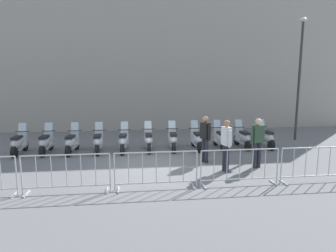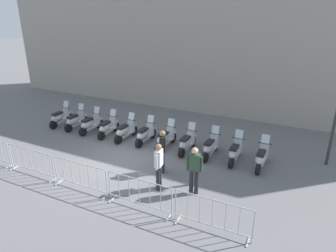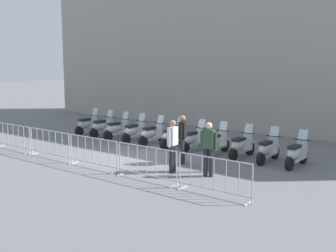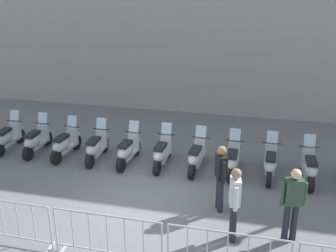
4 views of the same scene
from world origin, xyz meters
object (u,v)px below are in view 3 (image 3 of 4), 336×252
object	(u,v)px
motorcycle_7	(216,143)
barrier_segment_3	(146,164)
motorcycle_1	(102,127)
motorcycle_9	(267,150)
motorcycle_4	(152,134)
officer_near_row_end	(182,136)
barrier_segment_2	(93,153)
motorcycle_6	(193,140)
motorcycle_0	(87,125)
motorcycle_10	(296,154)
motorcycle_8	(241,146)
motorcycle_2	(117,129)
motorcycle_3	(134,132)
motorcycle_5	(173,137)
barrier_segment_0	(13,137)
barrier_segment_1	(49,144)
officer_by_barriers	(173,143)
officer_mid_plaza	(209,146)
barrier_segment_4	(214,177)

from	to	relation	value
motorcycle_7	barrier_segment_3	world-z (taller)	motorcycle_7
motorcycle_1	motorcycle_9	distance (m)	8.57
motorcycle_4	officer_near_row_end	size ratio (longest dim) A/B	1.00
motorcycle_9	barrier_segment_2	xyz separation A→B (m)	(-3.59, -5.01, 0.07)
motorcycle_6	barrier_segment_3	distance (m)	4.61
motorcycle_1	motorcycle_9	xyz separation A→B (m)	(8.47, 1.27, 0.00)
barrier_segment_2	motorcycle_6	bearing A→B (deg)	84.80
motorcycle_7	motorcycle_0	bearing A→B (deg)	-171.82
motorcycle_0	motorcycle_10	size ratio (longest dim) A/B	1.00
motorcycle_1	motorcycle_10	world-z (taller)	same
motorcycle_8	motorcycle_2	bearing A→B (deg)	-170.71
motorcycle_3	motorcycle_6	distance (m)	3.20
motorcycle_4	motorcycle_6	distance (m)	2.14
motorcycle_7	motorcycle_5	bearing A→B (deg)	-172.25
barrier_segment_0	barrier_segment_2	xyz separation A→B (m)	(4.75, 0.70, 0.00)
motorcycle_1	barrier_segment_1	distance (m)	4.80
motorcycle_4	barrier_segment_0	xyz separation A→B (m)	(-3.05, -4.85, 0.07)
barrier_segment_1	officer_by_barriers	distance (m)	5.00
barrier_segment_2	officer_by_barriers	distance (m)	2.77
motorcycle_4	motorcycle_8	bearing A→B (deg)	9.85
motorcycle_9	barrier_segment_0	size ratio (longest dim) A/B	0.75
motorcycle_2	motorcycle_9	world-z (taller)	same
officer_near_row_end	officer_mid_plaza	bearing A→B (deg)	-19.00
motorcycle_3	motorcycle_5	world-z (taller)	same
barrier_segment_0	motorcycle_5	bearing A→B (deg)	51.02
barrier_segment_2	officer_near_row_end	distance (m)	3.15
motorcycle_1	motorcycle_2	size ratio (longest dim) A/B	1.00
motorcycle_0	motorcycle_10	world-z (taller)	same
motorcycle_10	barrier_segment_4	distance (m)	4.43
barrier_segment_0	barrier_segment_4	xyz separation A→B (m)	(9.50, 1.40, 0.00)
motorcycle_2	barrier_segment_4	bearing A→B (deg)	-20.12
motorcycle_3	barrier_segment_4	bearing A→B (deg)	-23.81
motorcycle_10	motorcycle_1	bearing A→B (deg)	-171.73
motorcycle_1	motorcycle_5	bearing A→B (deg)	8.43
motorcycle_1	motorcycle_0	bearing A→B (deg)	-171.96
motorcycle_8	barrier_segment_2	bearing A→B (deg)	-117.37
motorcycle_2	barrier_segment_3	bearing A→B (deg)	-29.40
motorcycle_5	barrier_segment_2	bearing A→B (deg)	-81.60
motorcycle_2	officer_near_row_end	xyz separation A→B (m)	(5.44, -1.18, 0.53)
motorcycle_4	motorcycle_0	bearing A→B (deg)	-172.63
motorcycle_8	barrier_segment_1	distance (m)	7.17
motorcycle_6	officer_by_barriers	distance (m)	3.45
motorcycle_3	motorcycle_4	bearing A→B (deg)	7.22
motorcycle_8	motorcycle_1	bearing A→B (deg)	-171.31
motorcycle_6	motorcycle_8	distance (m)	2.14
motorcycle_10	barrier_segment_1	bearing A→B (deg)	-142.05
motorcycle_9	barrier_segment_4	xyz separation A→B (m)	(1.16, -4.31, 0.07)
motorcycle_5	motorcycle_9	world-z (taller)	same
motorcycle_9	officer_by_barriers	distance (m)	3.70
motorcycle_6	barrier_segment_0	size ratio (longest dim) A/B	0.75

